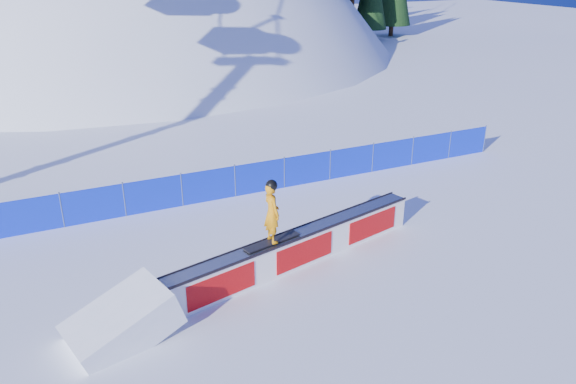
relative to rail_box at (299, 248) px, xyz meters
name	(u,v)px	position (x,y,z in m)	size (l,w,h in m)	color
ground	(316,242)	(1.08, 0.94, -0.51)	(160.00, 160.00, 0.00)	white
snow_hill	(127,224)	(1.08, 42.94, -18.51)	(64.00, 64.00, 64.00)	white
safety_fence	(260,177)	(1.08, 5.44, 0.10)	(22.05, 0.05, 1.30)	#0C27D0
rail_box	(299,248)	(0.00, 0.00, 0.00)	(8.48, 2.61, 1.03)	white
snow_ramp	(124,336)	(-5.21, -1.27, -0.51)	(2.39, 1.59, 0.90)	white
snowboarder	(272,212)	(-0.92, -0.22, 1.42)	(1.77, 0.72, 1.83)	black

